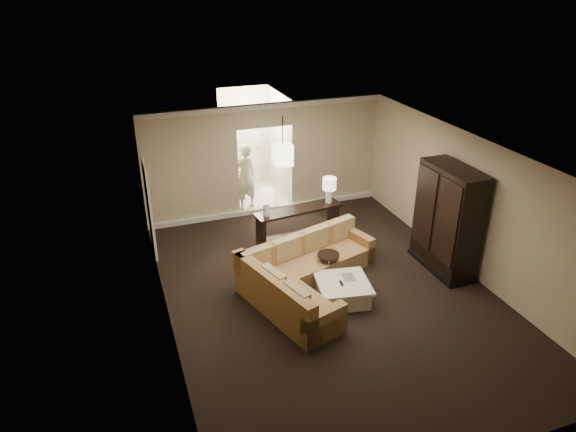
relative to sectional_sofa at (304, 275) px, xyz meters
name	(u,v)px	position (x,y,z in m)	size (l,w,h in m)	color
ground	(329,294)	(0.40, -0.29, -0.35)	(8.00, 8.00, 0.00)	black
wall_back	(266,159)	(0.40, 3.71, 1.05)	(6.00, 0.04, 2.80)	#C6B696
wall_front	(475,380)	(0.40, -4.29, 1.05)	(6.00, 0.04, 2.80)	#C6B696
wall_left	(164,258)	(-2.60, -0.29, 1.05)	(0.04, 8.00, 2.80)	#C6B696
wall_right	(470,206)	(3.40, -0.29, 1.05)	(0.04, 8.00, 2.80)	#C6B696
ceiling	(335,156)	(0.40, -0.29, 2.45)	(6.00, 8.00, 0.02)	silver
crown_molding	(265,106)	(0.40, 3.66, 2.38)	(6.00, 0.10, 0.12)	silver
baseboard	(267,209)	(0.40, 3.66, -0.29)	(6.00, 0.10, 0.12)	silver
side_door	(149,209)	(-2.57, 2.51, 0.70)	(0.05, 0.90, 2.10)	silver
foyer	(251,147)	(0.40, 5.05, 0.95)	(1.44, 2.02, 2.80)	beige
sectional_sofa	(304,275)	(0.00, 0.00, 0.00)	(3.05, 2.96, 0.87)	brown
coffee_table	(343,290)	(0.56, -0.54, -0.15)	(1.12, 1.12, 0.40)	white
console_table	(298,221)	(0.62, 1.96, 0.12)	(2.08, 0.70, 0.79)	black
armoire	(447,222)	(2.99, -0.18, 0.72)	(0.66, 1.54, 2.22)	black
drink_table	(328,261)	(0.60, 0.24, 0.05)	(0.44, 0.44, 0.55)	black
table_lamp_left	(266,199)	(-0.16, 1.87, 0.84)	(0.31, 0.31, 0.60)	white
table_lamp_right	(329,186)	(1.40, 2.06, 0.84)	(0.31, 0.31, 0.60)	white
pendant_light	(283,154)	(0.40, 2.41, 1.61)	(0.38, 0.38, 1.09)	black
person	(245,174)	(-0.05, 4.05, 0.61)	(0.69, 0.46, 1.92)	beige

